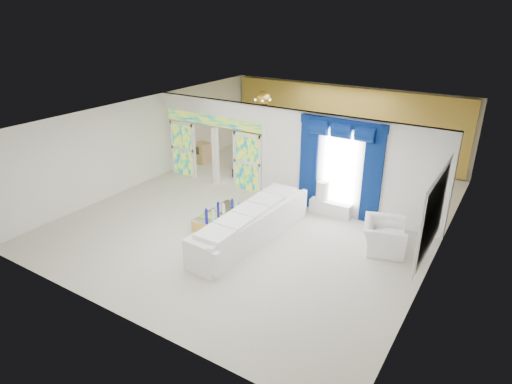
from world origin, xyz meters
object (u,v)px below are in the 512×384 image
Objects in this scene: white_sofa at (251,226)px; armchair at (384,236)px; coffee_table at (218,218)px; console_table at (331,208)px; grand_piano at (267,155)px.

white_sofa is 3.54× the size of armchair.
console_table reaches higher than coffee_table.
white_sofa is 3.48m from armchair.
console_table is at bearing -33.66° from grand_piano.
armchair is at bearing -32.55° from grand_piano.
grand_piano is (-3.87, 2.71, 0.24)m from console_table.
coffee_table is at bearing -73.85° from grand_piano.
white_sofa reaches higher than console_table.
grand_piano is (-5.86, 3.94, 0.06)m from armchair.
console_table is at bearing 69.86° from white_sofa.
white_sofa is 1.40m from coffee_table.
coffee_table is 4.67m from armchair.
armchair is (3.18, 1.41, -0.01)m from white_sofa.
armchair is 7.06m from grand_piano.
coffee_table is 0.93× the size of grand_piano.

